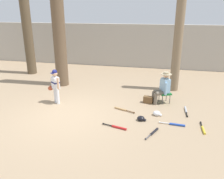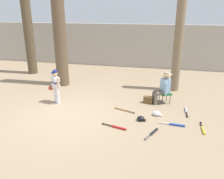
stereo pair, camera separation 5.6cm
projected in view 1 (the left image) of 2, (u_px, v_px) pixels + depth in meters
ground_plane at (68, 116)px, 7.67m from camera, size 60.00×60.00×0.00m
concrete_back_wall at (114, 45)px, 14.01m from camera, size 18.00×0.36×2.54m
tree_near_player at (59, 29)px, 9.98m from camera, size 0.89×0.89×5.96m
tree_behind_spectator at (177, 49)px, 9.53m from camera, size 0.59×0.59×4.16m
young_ballplayer at (55, 84)px, 8.47m from camera, size 0.59×0.40×1.31m
folding_stool at (165, 94)px, 8.63m from camera, size 0.53×0.53×0.41m
seated_spectator at (163, 87)px, 8.52m from camera, size 0.67×0.55×1.20m
handbag_beside_stool at (148, 100)px, 8.67m from camera, size 0.37×0.24×0.26m
tree_far_left at (27, 30)px, 11.95m from camera, size 0.79×0.79×5.48m
bat_red_barrel at (117, 127)px, 6.87m from camera, size 0.79×0.26×0.07m
bat_yellow_trainer at (203, 129)px, 6.75m from camera, size 0.08×0.72×0.07m
bat_blue_youth at (175, 124)px, 7.03m from camera, size 0.78×0.13×0.07m
bat_aluminum_silver at (186, 110)px, 7.99m from camera, size 0.07×0.79×0.07m
bat_wood_tan at (122, 109)px, 8.08m from camera, size 0.77×0.36×0.07m
bat_black_composite at (153, 132)px, 6.58m from camera, size 0.36×0.69×0.07m
batting_helmet_black at (141, 119)px, 7.32m from camera, size 0.29×0.22×0.16m
batting_helmet_white at (157, 113)px, 7.68m from camera, size 0.30×0.23×0.17m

